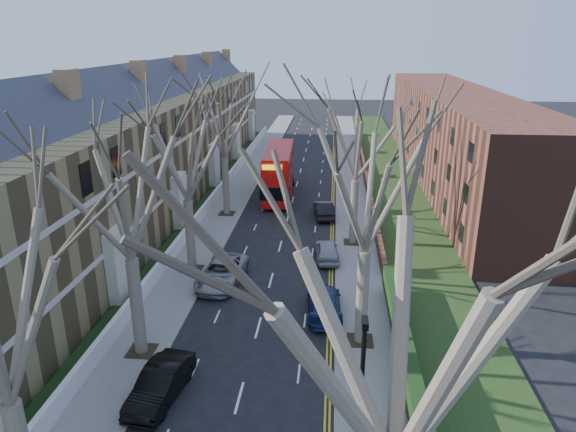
% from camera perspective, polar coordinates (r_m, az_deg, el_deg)
% --- Properties ---
extents(pavement_left, '(3.00, 102.00, 0.12)m').
position_cam_1_polar(pavement_left, '(58.16, -4.91, 3.77)').
color(pavement_left, slate).
rests_on(pavement_left, ground).
extents(pavement_right, '(3.00, 102.00, 0.12)m').
position_cam_1_polar(pavement_right, '(57.34, 7.01, 3.47)').
color(pavement_right, slate).
rests_on(pavement_right, ground).
extents(terrace_left, '(9.70, 78.00, 13.60)m').
position_cam_1_polar(terrace_left, '(51.33, -15.15, 7.35)').
color(terrace_left, olive).
rests_on(terrace_left, ground).
extents(flats_right, '(13.97, 54.00, 10.00)m').
position_cam_1_polar(flats_right, '(61.58, 17.94, 8.49)').
color(flats_right, brown).
rests_on(flats_right, ground).
extents(wall_hedge_right, '(0.70, 24.00, 1.80)m').
position_cam_1_polar(wall_hedge_right, '(23.55, 13.91, -19.46)').
color(wall_hedge_right, brown).
rests_on(wall_hedge_right, ground).
extents(front_wall_left, '(0.30, 78.00, 1.00)m').
position_cam_1_polar(front_wall_left, '(50.83, -8.30, 1.98)').
color(front_wall_left, white).
rests_on(front_wall_left, ground).
extents(grass_verge_right, '(6.00, 102.00, 0.06)m').
position_cam_1_polar(grass_verge_right, '(57.64, 11.49, 3.40)').
color(grass_verge_right, '#1E3513').
rests_on(grass_verge_right, ground).
extents(lamp_post, '(0.18, 0.50, 8.11)m').
position_cam_1_polar(lamp_post, '(16.86, 7.92, -22.08)').
color(lamp_post, black).
rests_on(lamp_post, ground).
extents(tree_left_mid, '(10.50, 10.50, 14.71)m').
position_cam_1_polar(tree_left_mid, '(24.92, -17.92, 4.23)').
color(tree_left_mid, '#685C4A').
rests_on(tree_left_mid, ground).
extents(tree_left_far, '(10.15, 10.15, 14.22)m').
position_cam_1_polar(tree_left_far, '(34.17, -11.50, 8.17)').
color(tree_left_far, '#685C4A').
rests_on(tree_left_far, ground).
extents(tree_left_dist, '(10.50, 10.50, 14.71)m').
position_cam_1_polar(tree_left_dist, '(45.59, -7.28, 11.55)').
color(tree_left_dist, '#685C4A').
rests_on(tree_left_dist, ground).
extents(tree_right_near, '(10.85, 10.85, 15.20)m').
position_cam_1_polar(tree_right_near, '(11.81, 13.07, -10.73)').
color(tree_right_near, '#685C4A').
rests_on(tree_right_near, ground).
extents(tree_right_mid, '(10.50, 10.50, 14.71)m').
position_cam_1_polar(tree_right_mid, '(24.95, 9.00, 4.96)').
color(tree_right_mid, '#685C4A').
rests_on(tree_right_mid, ground).
extents(tree_right_far, '(10.15, 10.15, 14.22)m').
position_cam_1_polar(tree_right_far, '(38.71, 7.76, 9.67)').
color(tree_right_far, '#685C4A').
rests_on(tree_right_far, ground).
extents(double_decker_bus, '(3.25, 11.58, 4.79)m').
position_cam_1_polar(double_decker_bus, '(52.78, -1.03, 4.80)').
color(double_decker_bus, '#B90E0D').
rests_on(double_decker_bus, ground).
extents(car_left_mid, '(2.21, 4.78, 1.52)m').
position_cam_1_polar(car_left_mid, '(25.18, -13.99, -17.61)').
color(car_left_mid, black).
rests_on(car_left_mid, ground).
extents(car_left_far, '(3.02, 5.76, 1.55)m').
position_cam_1_polar(car_left_far, '(34.66, -7.34, -6.23)').
color(car_left_far, gray).
rests_on(car_left_far, ground).
extents(car_right_near, '(2.32, 5.09, 1.44)m').
position_cam_1_polar(car_right_near, '(30.90, 4.03, -9.60)').
color(car_right_near, navy).
rests_on(car_right_near, ground).
extents(car_right_mid, '(2.08, 4.32, 1.42)m').
position_cam_1_polar(car_right_mid, '(38.02, 4.34, -3.83)').
color(car_right_mid, '#989AA0').
rests_on(car_right_mid, ground).
extents(car_right_far, '(2.14, 4.62, 1.47)m').
position_cam_1_polar(car_right_far, '(46.79, 4.02, 0.74)').
color(car_right_far, black).
rests_on(car_right_far, ground).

